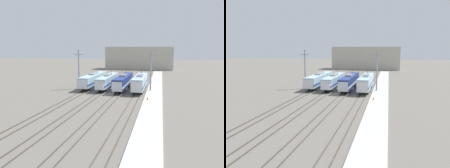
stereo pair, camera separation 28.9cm
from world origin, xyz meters
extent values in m
plane|color=#666059|center=(0.00, 0.00, 0.00)|extent=(400.00, 400.00, 0.00)
cube|color=#4C4238|center=(-7.75, 0.00, 0.07)|extent=(0.07, 120.00, 0.15)
cube|color=#4C4238|center=(-6.31, 0.00, 0.07)|extent=(0.07, 120.00, 0.15)
cube|color=#4C4238|center=(-3.06, 0.00, 0.07)|extent=(0.07, 120.00, 0.15)
cube|color=#4C4238|center=(-1.63, 0.00, 0.07)|extent=(0.07, 120.00, 0.15)
cube|color=#4C4238|center=(1.63, 0.00, 0.07)|extent=(0.07, 120.00, 0.15)
cube|color=#4C4238|center=(3.06, 0.00, 0.07)|extent=(0.07, 120.00, 0.15)
cube|color=#4C4238|center=(6.31, 0.00, 0.07)|extent=(0.07, 120.00, 0.15)
cube|color=#4C4238|center=(7.75, 0.00, 0.07)|extent=(0.07, 120.00, 0.15)
cube|color=#232326|center=(-7.03, 5.50, 0.47)|extent=(2.47, 4.21, 0.95)
cube|color=#232326|center=(-7.03, 15.07, 0.47)|extent=(2.47, 4.21, 0.95)
cube|color=#9EBCCC|center=(-7.03, 10.28, 2.32)|extent=(2.91, 19.14, 2.75)
cube|color=navy|center=(-7.03, 10.28, 1.77)|extent=(2.95, 19.18, 0.49)
cube|color=silver|center=(-7.03, 1.50, 2.12)|extent=(2.67, 1.78, 2.34)
cube|color=black|center=(-7.03, 0.69, 2.63)|extent=(2.27, 0.08, 0.65)
cube|color=gray|center=(-7.03, 10.28, 3.87)|extent=(1.60, 4.79, 0.35)
cylinder|color=#38383D|center=(-7.03, 14.50, 4.22)|extent=(0.12, 0.12, 1.04)
cube|color=#232326|center=(-2.34, 4.84, 0.47)|extent=(2.32, 3.94, 0.95)
cube|color=#232326|center=(-2.34, 13.81, 0.47)|extent=(2.32, 3.94, 0.95)
cube|color=#9EBCCC|center=(-2.34, 9.33, 2.26)|extent=(2.73, 17.93, 2.62)
cube|color=navy|center=(-2.34, 9.33, 1.74)|extent=(2.77, 17.97, 0.47)
cube|color=silver|center=(-2.34, 1.48, 2.07)|extent=(2.51, 2.45, 2.23)
cube|color=black|center=(-2.34, 0.34, 2.56)|extent=(2.13, 0.08, 0.62)
cube|color=gray|center=(-2.34, 9.33, 3.75)|extent=(1.50, 4.48, 0.35)
cylinder|color=#38383D|center=(-2.34, 13.27, 4.18)|extent=(0.12, 0.12, 1.21)
cube|color=black|center=(2.34, 3.94, 0.47)|extent=(2.32, 4.22, 0.95)
cube|color=black|center=(2.34, 13.53, 0.47)|extent=(2.32, 4.22, 0.95)
cube|color=navy|center=(2.34, 8.73, 2.33)|extent=(2.73, 19.18, 2.76)
cube|color=silver|center=(2.34, 8.73, 1.78)|extent=(2.77, 19.22, 0.50)
cube|color=silver|center=(2.34, -0.06, 2.12)|extent=(2.51, 1.79, 2.35)
cube|color=black|center=(2.34, -0.88, 2.64)|extent=(2.13, 0.08, 0.66)
cube|color=slate|center=(2.34, 8.73, 3.89)|extent=(1.50, 4.80, 0.35)
cylinder|color=#38383D|center=(2.34, 12.95, 4.29)|extent=(0.12, 0.12, 1.15)
cube|color=#232326|center=(7.03, 3.33, 0.47)|extent=(2.42, 3.85, 0.95)
cube|color=#232326|center=(7.03, 12.09, 0.47)|extent=(2.42, 3.85, 0.95)
cube|color=#9EBCCC|center=(7.03, 7.71, 2.42)|extent=(2.85, 17.52, 2.95)
cube|color=navy|center=(7.03, 7.71, 1.83)|extent=(2.89, 17.56, 0.53)
cube|color=silver|center=(7.03, -0.21, 2.20)|extent=(2.62, 1.87, 2.51)
cube|color=black|center=(7.03, -1.06, 2.75)|extent=(2.23, 0.08, 0.70)
cube|color=gray|center=(7.03, 7.71, 4.07)|extent=(1.57, 4.38, 0.35)
cylinder|color=#38383D|center=(7.03, 11.57, 4.58)|extent=(0.12, 0.12, 1.36)
cylinder|color=gray|center=(-9.91, 6.01, 5.44)|extent=(0.40, 0.40, 10.89)
cube|color=gray|center=(-9.91, 6.01, 9.58)|extent=(2.73, 0.16, 0.16)
cylinder|color=gray|center=(9.96, 6.01, 5.44)|extent=(0.40, 0.40, 10.89)
cube|color=gray|center=(9.96, 6.01, 9.58)|extent=(2.73, 0.16, 0.16)
cube|color=#B7B5AD|center=(11.04, 0.00, 0.14)|extent=(4.00, 120.00, 0.27)
cone|color=orange|center=(9.90, -4.83, 0.61)|extent=(0.37, 0.37, 0.67)
cube|color=#B2AD9E|center=(0.28, 72.69, 6.23)|extent=(36.83, 11.03, 12.45)
camera|label=1|loc=(12.52, -51.31, 10.92)|focal=35.00mm
camera|label=2|loc=(12.80, -51.24, 10.92)|focal=35.00mm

